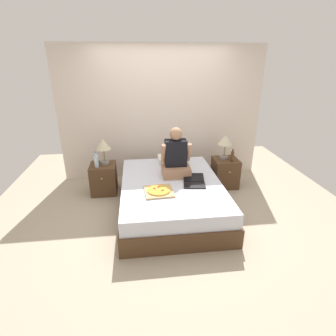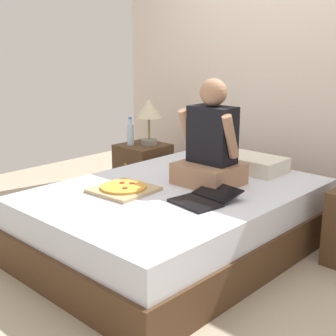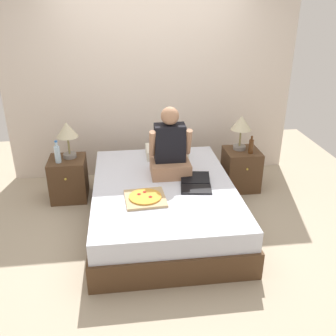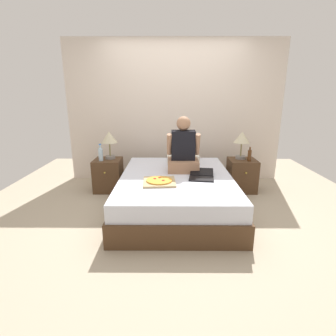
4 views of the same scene
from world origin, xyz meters
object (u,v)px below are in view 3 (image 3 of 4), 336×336
at_px(laptop, 196,185).
at_px(lamp_on_left_nightstand, 67,132).
at_px(person_seated, 170,150).
at_px(nightstand_left, 69,179).
at_px(water_bottle, 57,154).
at_px(bed, 164,204).
at_px(beer_bottle, 251,146).
at_px(pizza_box, 145,198).
at_px(lamp_on_right_nightstand, 241,125).
at_px(nightstand_right, 241,169).

bearing_deg(laptop, lamp_on_left_nightstand, 147.84).
bearing_deg(laptop, person_seated, 122.02).
xyz_separation_m(nightstand_left, person_seated, (1.22, -0.47, 0.51)).
bearing_deg(water_bottle, person_seated, -16.21).
distance_m(person_seated, laptop, 0.51).
relative_size(bed, laptop, 4.69).
height_order(beer_bottle, person_seated, person_seated).
distance_m(person_seated, pizza_box, 0.71).
bearing_deg(beer_bottle, laptop, -139.00).
bearing_deg(bed, pizza_box, -124.59).
bearing_deg(beer_bottle, water_bottle, 179.76).
bearing_deg(pizza_box, water_bottle, 135.60).
bearing_deg(lamp_on_right_nightstand, beer_bottle, -56.31).
xyz_separation_m(water_bottle, lamp_on_right_nightstand, (2.28, 0.14, 0.22)).
relative_size(nightstand_right, person_seated, 0.68).
height_order(bed, nightstand_right, nightstand_right).
xyz_separation_m(person_seated, laptop, (0.23, -0.37, -0.27)).
bearing_deg(pizza_box, nightstand_right, 38.05).
bearing_deg(lamp_on_left_nightstand, nightstand_left, -128.63).
distance_m(lamp_on_left_nightstand, water_bottle, 0.28).
xyz_separation_m(nightstand_right, beer_bottle, (0.07, -0.10, 0.36)).
height_order(bed, pizza_box, pizza_box).
bearing_deg(person_seated, nightstand_left, 159.01).
bearing_deg(lamp_on_right_nightstand, lamp_on_left_nightstand, 180.00).
xyz_separation_m(bed, nightstand_right, (1.11, 0.73, 0.03)).
height_order(nightstand_right, person_seated, person_seated).
bearing_deg(lamp_on_left_nightstand, pizza_box, -52.01).
height_order(nightstand_left, water_bottle, water_bottle).
distance_m(water_bottle, lamp_on_right_nightstand, 2.29).
relative_size(bed, lamp_on_right_nightstand, 4.73).
height_order(bed, laptop, laptop).
bearing_deg(beer_bottle, person_seated, -161.17).
xyz_separation_m(water_bottle, person_seated, (1.30, -0.38, 0.13)).
height_order(water_bottle, laptop, water_bottle).
distance_m(nightstand_right, pizza_box, 1.71).
height_order(water_bottle, lamp_on_right_nightstand, lamp_on_right_nightstand).
bearing_deg(lamp_on_right_nightstand, water_bottle, -176.49).
relative_size(lamp_on_left_nightstand, water_bottle, 1.63).
bearing_deg(laptop, bed, 161.66).
relative_size(bed, beer_bottle, 9.26).
bearing_deg(person_seated, lamp_on_right_nightstand, 27.88).
bearing_deg(water_bottle, nightstand_right, 2.23).
relative_size(lamp_on_right_nightstand, beer_bottle, 1.96).
height_order(nightstand_right, beer_bottle, beer_bottle).
xyz_separation_m(bed, beer_bottle, (1.18, 0.63, 0.39)).
height_order(nightstand_right, pizza_box, pizza_box).
relative_size(bed, lamp_on_left_nightstand, 4.73).
distance_m(beer_bottle, pizza_box, 1.70).
xyz_separation_m(water_bottle, laptop, (1.53, -0.75, -0.13)).
height_order(bed, beer_bottle, beer_bottle).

